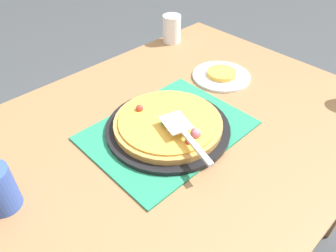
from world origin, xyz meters
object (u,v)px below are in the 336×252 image
plate_near_left (221,76)px  pizza (168,123)px  cup_corner (172,29)px  pizza_pan (168,128)px  served_slice_left (222,73)px  pizza_server (184,132)px

plate_near_left → pizza: bearing=13.1°
pizza → cup_corner: cup_corner is taller
pizza_pan → served_slice_left: 0.37m
cup_corner → pizza: bearing=44.5°
plate_near_left → served_slice_left: bearing=0.0°
plate_near_left → pizza_server: pizza_server is taller
plate_near_left → cup_corner: bearing=-102.9°
served_slice_left → pizza_server: size_ratio=0.47×
cup_corner → pizza_server: size_ratio=0.52×
served_slice_left → pizza_server: (0.39, 0.18, 0.05)m
pizza → served_slice_left: size_ratio=3.00×
pizza_server → pizza: bearing=-107.0°
pizza_pan → pizza_server: 0.11m
pizza_pan → pizza: (0.00, 0.00, 0.02)m
pizza_pan → pizza_server: (0.03, 0.09, 0.06)m
pizza_pan → cup_corner: cup_corner is taller
pizza → pizza_server: pizza_server is taller
pizza → cup_corner: bearing=-135.5°
cup_corner → pizza_server: 0.71m
pizza → cup_corner: size_ratio=2.75×
plate_near_left → served_slice_left: 0.01m
pizza → served_slice_left: (-0.37, -0.09, -0.02)m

